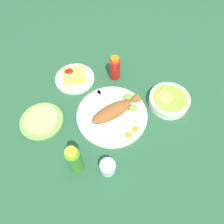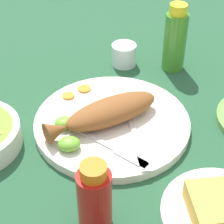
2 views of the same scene
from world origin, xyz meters
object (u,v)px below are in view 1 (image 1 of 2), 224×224
fried_fish (114,110)px  hot_sauce_bottle_green (74,160)px  guacamole_bowl (169,100)px  fork_far (111,99)px  tortilla_plate (42,121)px  hot_sauce_bottle_red (115,68)px  side_plate_fries (75,79)px  salt_cup (108,168)px  fork_near (101,102)px  main_plate (112,115)px

fried_fish → hot_sauce_bottle_green: 0.29m
hot_sauce_bottle_green → guacamole_bowl: 0.51m
fork_far → hot_sauce_bottle_green: size_ratio=0.84×
tortilla_plate → hot_sauce_bottle_red: bearing=-150.8°
fried_fish → side_plate_fries: 0.29m
tortilla_plate → fried_fish: bearing=176.1°
salt_cup → tortilla_plate: size_ratio=0.32×
hot_sauce_bottle_green → guacamole_bowl: bearing=-152.9°
fried_fish → fork_far: fried_fish is taller
guacamole_bowl → tortilla_plate: (0.59, -0.00, -0.02)m
fork_near → hot_sauce_bottle_red: size_ratio=1.43×
fried_fish → hot_sauce_bottle_red: size_ratio=1.89×
fried_fish → tortilla_plate: 0.33m
tortilla_plate → main_plate: bearing=175.1°
main_plate → fried_fish: fried_fish is taller
salt_cup → fork_far: bearing=-102.4°
main_plate → tortilla_plate: size_ratio=1.65×
guacamole_bowl → fork_near: bearing=-8.9°
hot_sauce_bottle_red → side_plate_fries: bearing=-4.4°
hot_sauce_bottle_red → fried_fish: bearing=79.0°
fork_far → hot_sauce_bottle_green: bearing=101.8°
main_plate → fork_near: 0.08m
main_plate → side_plate_fries: 0.29m
fried_fish → salt_cup: fried_fish is taller
hot_sauce_bottle_green → fried_fish: bearing=-131.8°
side_plate_fries → tortilla_plate: same height
fork_far → hot_sauce_bottle_green: 0.35m
hot_sauce_bottle_green → side_plate_fries: size_ratio=0.85×
fried_fish → tortilla_plate: fried_fish is taller
fork_near → guacamole_bowl: guacamole_bowl is taller
fork_near → main_plate: bearing=-153.9°
hot_sauce_bottle_green → tortilla_plate: bearing=-60.0°
fried_fish → salt_cup: size_ratio=3.98×
fork_near → hot_sauce_bottle_green: 0.32m
fried_fish → hot_sauce_bottle_green: (0.19, 0.21, 0.04)m
fork_far → salt_cup: size_ratio=2.29×
main_plate → hot_sauce_bottle_red: (-0.06, -0.23, 0.05)m
side_plate_fries → guacamole_bowl: bearing=151.8°
main_plate → tortilla_plate: 0.31m
fork_near → side_plate_fries: 0.21m
hot_sauce_bottle_green → salt_cup: 0.13m
fork_near → guacamole_bowl: 0.31m
hot_sauce_bottle_green → tortilla_plate: (0.14, -0.23, -0.07)m
fork_near → hot_sauce_bottle_green: size_ratio=1.11×
hot_sauce_bottle_green → side_plate_fries: hot_sauce_bottle_green is taller
fork_far → guacamole_bowl: 0.27m
fried_fish → salt_cup: bearing=50.9°
fried_fish → fork_far: 0.08m
main_plate → fork_near: (0.04, -0.07, 0.01)m
guacamole_bowl → tortilla_plate: guacamole_bowl is taller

